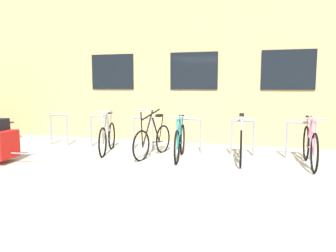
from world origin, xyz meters
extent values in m
plane|color=#B2ADA0|center=(0.00, 0.00, 0.00)|extent=(42.00, 42.00, 0.00)
cube|color=tan|center=(0.00, 6.42, 2.89)|extent=(28.00, 6.44, 5.78)
cube|color=black|center=(-2.40, 3.18, 1.97)|extent=(1.30, 0.04, 0.99)
cube|color=black|center=(0.00, 3.18, 1.97)|extent=(1.30, 0.04, 0.99)
cube|color=black|center=(2.40, 3.18, 1.97)|extent=(1.30, 0.04, 0.99)
cylinder|color=gray|center=(-3.63, 1.90, 0.40)|extent=(0.05, 0.05, 0.80)
cylinder|color=gray|center=(-3.14, 1.90, 0.40)|extent=(0.05, 0.05, 0.80)
cylinder|color=gray|center=(-3.38, 1.90, 0.80)|extent=(0.50, 0.05, 0.05)
cylinder|color=gray|center=(-2.43, 1.90, 0.40)|extent=(0.05, 0.05, 0.80)
cylinder|color=gray|center=(-1.94, 1.90, 0.40)|extent=(0.05, 0.05, 0.80)
cylinder|color=gray|center=(-2.18, 1.90, 0.80)|extent=(0.50, 0.05, 0.05)
cylinder|color=gray|center=(-1.23, 1.90, 0.40)|extent=(0.05, 0.05, 0.80)
cylinder|color=gray|center=(-0.74, 1.90, 0.40)|extent=(0.05, 0.05, 0.80)
cylinder|color=gray|center=(-0.98, 1.90, 0.80)|extent=(0.50, 0.05, 0.05)
cylinder|color=gray|center=(-0.03, 1.90, 0.40)|extent=(0.05, 0.05, 0.80)
cylinder|color=gray|center=(0.46, 1.90, 0.40)|extent=(0.05, 0.05, 0.80)
cylinder|color=gray|center=(0.22, 1.90, 0.80)|extent=(0.50, 0.05, 0.05)
cylinder|color=gray|center=(1.17, 1.90, 0.40)|extent=(0.05, 0.05, 0.80)
cylinder|color=gray|center=(1.66, 1.90, 0.40)|extent=(0.05, 0.05, 0.80)
cylinder|color=gray|center=(1.42, 1.90, 0.80)|extent=(0.50, 0.05, 0.05)
cylinder|color=gray|center=(2.37, 1.90, 0.40)|extent=(0.05, 0.05, 0.80)
cylinder|color=gray|center=(2.86, 1.90, 0.40)|extent=(0.05, 0.05, 0.80)
cylinder|color=gray|center=(2.62, 1.90, 0.80)|extent=(0.50, 0.05, 0.05)
torus|color=black|center=(2.76, 1.87, 0.36)|extent=(0.06, 0.76, 0.75)
torus|color=black|center=(2.78, 0.78, 0.36)|extent=(0.06, 0.76, 0.75)
cylinder|color=pink|center=(2.78, 1.08, 0.63)|extent=(0.05, 0.52, 0.68)
cylinder|color=pink|center=(2.76, 1.51, 0.60)|extent=(0.05, 0.39, 0.61)
cylinder|color=pink|center=(2.77, 1.26, 0.93)|extent=(0.06, 0.86, 0.10)
cylinder|color=pink|center=(2.76, 1.60, 0.33)|extent=(0.04, 0.55, 0.08)
cylinder|color=pink|center=(2.76, 1.78, 0.63)|extent=(0.03, 0.20, 0.55)
cylinder|color=pink|center=(2.78, 0.81, 0.66)|extent=(0.03, 0.08, 0.61)
cube|color=black|center=(2.76, 1.69, 0.93)|extent=(0.11, 0.20, 0.06)
cylinder|color=gray|center=(2.78, 0.83, 0.99)|extent=(0.44, 0.04, 0.03)
torus|color=black|center=(0.06, 1.69, 0.34)|extent=(0.13, 0.71, 0.72)
torus|color=black|center=(0.19, 0.72, 0.34)|extent=(0.13, 0.71, 0.72)
cylinder|color=teal|center=(0.15, 0.99, 0.60)|extent=(0.09, 0.47, 0.65)
cylinder|color=teal|center=(0.11, 1.36, 0.58)|extent=(0.08, 0.34, 0.59)
cylinder|color=teal|center=(0.13, 1.14, 0.89)|extent=(0.13, 0.74, 0.09)
cylinder|color=teal|center=(0.09, 1.45, 0.31)|extent=(0.09, 0.49, 0.07)
cylinder|color=teal|center=(0.08, 1.60, 0.60)|extent=(0.05, 0.20, 0.53)
cylinder|color=teal|center=(0.18, 0.75, 0.63)|extent=(0.04, 0.08, 0.59)
cube|color=black|center=(0.09, 1.51, 0.89)|extent=(0.12, 0.21, 0.06)
cylinder|color=gray|center=(0.18, 0.77, 0.95)|extent=(0.44, 0.08, 0.03)
torus|color=black|center=(-1.79, 1.79, 0.32)|extent=(0.20, 0.68, 0.69)
torus|color=black|center=(-1.56, 0.86, 0.32)|extent=(0.20, 0.68, 0.69)
cylinder|color=#B7B7BC|center=(-1.62, 1.12, 0.62)|extent=(0.14, 0.45, 0.72)
cylinder|color=#B7B7BC|center=(-1.71, 1.47, 0.59)|extent=(0.11, 0.33, 0.65)
cylinder|color=#B7B7BC|center=(-1.66, 1.26, 0.94)|extent=(0.21, 0.71, 0.11)
cylinder|color=#B7B7BC|center=(-1.73, 1.56, 0.30)|extent=(0.14, 0.47, 0.07)
cylinder|color=#B7B7BC|center=(-1.77, 1.70, 0.61)|extent=(0.07, 0.20, 0.59)
cylinder|color=#B7B7BC|center=(-1.57, 0.89, 0.65)|extent=(0.05, 0.08, 0.65)
cube|color=black|center=(-1.74, 1.62, 0.94)|extent=(0.14, 0.22, 0.06)
cylinder|color=gray|center=(-1.57, 0.91, 1.00)|extent=(0.43, 0.13, 0.03)
torus|color=black|center=(1.38, 1.86, 0.36)|extent=(0.09, 0.75, 0.75)
torus|color=black|center=(1.46, 0.81, 0.36)|extent=(0.09, 0.75, 0.75)
cylinder|color=silver|center=(1.44, 1.10, 0.60)|extent=(0.07, 0.50, 0.63)
cylinder|color=silver|center=(1.41, 1.51, 0.61)|extent=(0.06, 0.38, 0.64)
cylinder|color=silver|center=(1.43, 1.27, 0.91)|extent=(0.09, 0.82, 0.05)
cylinder|color=silver|center=(1.40, 1.60, 0.33)|extent=(0.06, 0.53, 0.08)
cylinder|color=silver|center=(1.39, 1.77, 0.64)|extent=(0.04, 0.20, 0.57)
cylinder|color=silver|center=(1.46, 0.84, 0.63)|extent=(0.03, 0.08, 0.55)
cube|color=black|center=(1.40, 1.68, 0.95)|extent=(0.11, 0.21, 0.06)
cylinder|color=gray|center=(1.45, 0.86, 0.94)|extent=(0.44, 0.06, 0.03)
torus|color=black|center=(-0.42, 1.74, 0.32)|extent=(0.16, 0.67, 0.67)
torus|color=black|center=(-0.61, 0.77, 0.32)|extent=(0.16, 0.67, 0.67)
cylinder|color=black|center=(-0.56, 1.03, 0.65)|extent=(0.12, 0.47, 0.79)
cylinder|color=black|center=(-0.49, 1.41, 0.57)|extent=(0.10, 0.35, 0.61)
cylinder|color=black|center=(-0.53, 1.19, 0.95)|extent=(0.18, 0.76, 0.21)
cylinder|color=black|center=(-0.47, 1.50, 0.29)|extent=(0.11, 0.49, 0.07)
cylinder|color=black|center=(-0.44, 1.65, 0.59)|extent=(0.06, 0.20, 0.56)
cylinder|color=black|center=(-0.60, 0.79, 0.68)|extent=(0.04, 0.08, 0.73)
cube|color=black|center=(-0.46, 1.56, 0.90)|extent=(0.14, 0.21, 0.06)
cylinder|color=gray|center=(-0.60, 0.82, 1.07)|extent=(0.44, 0.11, 0.03)
torus|color=black|center=(-3.55, 0.08, 0.18)|extent=(0.41, 0.08, 0.41)
cylinder|color=gray|center=(-2.80, -0.19, 0.21)|extent=(0.55, 0.08, 0.03)
cube|color=brown|center=(-5.61, 2.41, 0.22)|extent=(0.08, 0.36, 0.44)
camera|label=1|loc=(1.89, -5.74, 1.61)|focal=35.67mm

